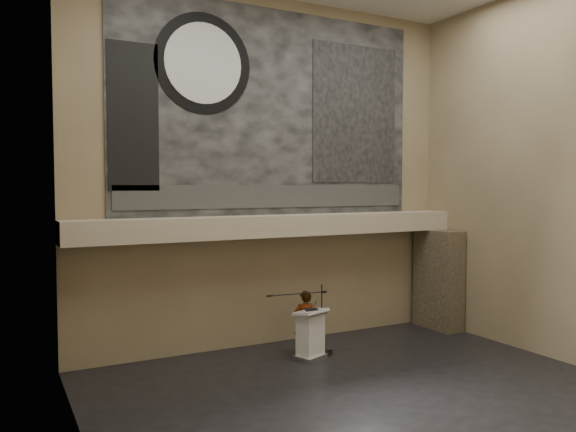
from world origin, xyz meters
TOP-DOWN VIEW (x-y plane):
  - floor at (0.00, 0.00)m, footprint 10.00×10.00m
  - wall_back at (0.00, 4.00)m, footprint 10.00×0.02m
  - wall_front at (0.00, -4.00)m, footprint 10.00×0.02m
  - wall_left at (-5.00, 0.00)m, footprint 0.02×8.00m
  - wall_right at (5.00, 0.00)m, footprint 0.02×8.00m
  - soffit at (0.00, 3.60)m, footprint 10.00×0.80m
  - sprinkler_left at (-1.60, 3.55)m, footprint 0.04×0.04m
  - sprinkler_right at (1.90, 3.55)m, footprint 0.04×0.04m
  - banner at (0.00, 3.97)m, footprint 8.00×0.05m
  - banner_text_strip at (0.00, 3.93)m, footprint 7.76×0.02m
  - banner_clock_rim at (-1.80, 3.93)m, footprint 2.30×0.02m
  - banner_clock_face at (-1.80, 3.91)m, footprint 1.84×0.02m
  - banner_building_print at (2.40, 3.93)m, footprint 2.60×0.02m
  - banner_brick_print at (-3.40, 3.93)m, footprint 1.10×0.02m
  - stone_pier at (4.65, 3.15)m, footprint 0.60×1.40m
  - lectern at (0.16, 2.41)m, footprint 0.86×0.73m
  - binder at (0.16, 2.38)m, footprint 0.35×0.31m
  - papers at (0.08, 2.35)m, footprint 0.28×0.32m
  - speaker_person at (0.23, 2.81)m, footprint 0.58×0.42m
  - mic_stand at (0.53, 2.63)m, footprint 1.61×0.52m

SIDE VIEW (x-z plane):
  - floor at x=0.00m, z-range 0.00..0.00m
  - mic_stand at x=0.53m, z-range -0.56..1.06m
  - lectern at x=0.16m, z-range -0.01..1.12m
  - speaker_person at x=0.23m, z-range 0.00..1.47m
  - papers at x=0.08m, z-range 1.10..1.10m
  - binder at x=0.16m, z-range 1.10..1.14m
  - stone_pier at x=4.65m, z-range 0.00..2.70m
  - sprinkler_left at x=-1.60m, z-range 2.64..2.70m
  - sprinkler_right at x=1.90m, z-range 2.64..2.70m
  - soffit at x=0.00m, z-range 2.70..3.20m
  - banner_text_strip at x=0.00m, z-range 3.38..3.93m
  - wall_back at x=0.00m, z-range 0.00..8.50m
  - wall_front at x=0.00m, z-range 0.00..8.50m
  - wall_left at x=-5.00m, z-range 0.00..8.50m
  - wall_right at x=5.00m, z-range 0.00..8.50m
  - banner_brick_print at x=-3.40m, z-range 3.80..7.00m
  - banner at x=0.00m, z-range 3.20..8.20m
  - banner_building_print at x=2.40m, z-range 4.00..7.60m
  - banner_clock_rim at x=-1.80m, z-range 5.55..7.85m
  - banner_clock_face at x=-1.80m, z-range 5.78..7.62m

